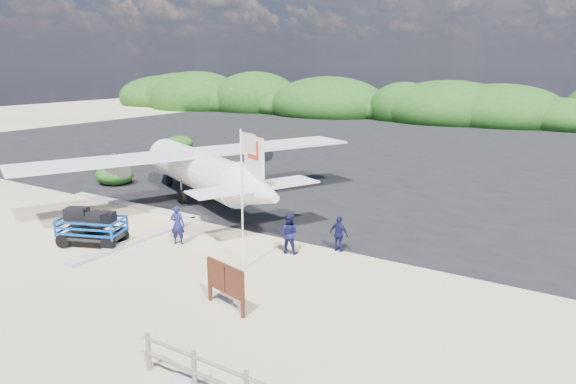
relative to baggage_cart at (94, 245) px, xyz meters
The scene contains 11 objects.
ground 5.77m from the baggage_cart, ahead, with size 160.00×160.00×0.00m, color beige.
asphalt_apron 30.47m from the baggage_cart, 79.08° to the left, with size 90.00×50.00×0.04m, color #B2B2B2, non-canonical shape.
lagoon 3.53m from the baggage_cart, 156.25° to the left, with size 9.00×7.00×0.40m, color #B2B2B2, non-canonical shape.
vegetation_band 55.22m from the baggage_cart, 84.00° to the left, with size 124.00×8.00×4.40m, color #B2B2B2, non-canonical shape.
baggage_cart is the anchor object (origin of this frame).
flagpole 7.00m from the baggage_cart, 10.31° to the left, with size 1.03×0.43×5.17m, color white, non-canonical shape.
signboard 8.46m from the baggage_cart, 10.43° to the right, with size 1.84×0.17×1.52m, color #4E2316, non-canonical shape.
crew_a 3.63m from the baggage_cart, 34.33° to the left, with size 0.61×0.40×1.67m, color #131549.
crew_b 8.25m from the baggage_cart, 25.93° to the left, with size 0.80×0.62×1.65m, color #131549.
crew_c 10.23m from the baggage_cart, 28.04° to the left, with size 0.86×0.36×1.47m, color #131549.
aircraft_small 33.10m from the baggage_cart, 91.13° to the left, with size 6.74×6.74×2.43m, color #B2B2B2, non-canonical shape.
Camera 1 is at (11.91, -12.67, 7.35)m, focal length 32.00 mm.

